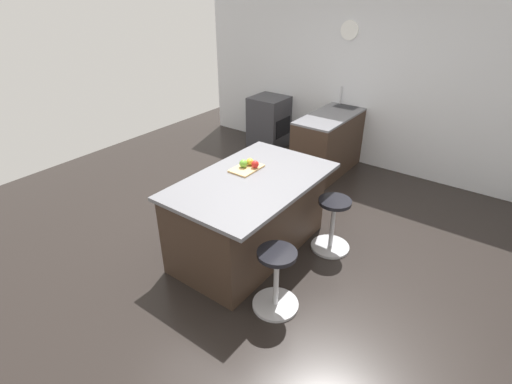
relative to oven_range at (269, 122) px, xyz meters
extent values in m
plane|color=black|center=(2.45, 1.48, -0.45)|extent=(7.61, 7.61, 0.00)
cube|color=silver|center=(-0.35, 1.48, 0.87)|extent=(0.12, 5.85, 2.64)
cylinder|color=white|center=(-0.28, 1.24, 1.60)|extent=(0.03, 0.28, 0.28)
cube|color=#38281E|center=(0.00, 1.37, 0.00)|extent=(2.04, 0.60, 0.90)
cube|color=slate|center=(0.00, 1.37, 0.46)|extent=(2.04, 0.60, 0.03)
cube|color=#38383D|center=(-0.25, 1.37, 0.42)|extent=(0.44, 0.36, 0.12)
cylinder|color=#B7B7BC|center=(-0.25, 1.22, 0.62)|extent=(0.02, 0.02, 0.28)
cube|color=#38383D|center=(0.00, 0.00, 0.00)|extent=(0.60, 0.60, 0.90)
cube|color=black|center=(0.00, 0.30, -0.04)|extent=(0.44, 0.01, 0.32)
cube|color=#38281E|center=(2.72, 1.62, -0.01)|extent=(1.73, 0.93, 0.87)
cube|color=slate|center=(2.72, 1.67, 0.44)|extent=(1.79, 1.13, 0.04)
cylinder|color=#B7B7BC|center=(2.16, 2.37, -0.43)|extent=(0.44, 0.44, 0.03)
cylinder|color=#B7B7BC|center=(2.16, 2.37, -0.14)|extent=(0.05, 0.05, 0.58)
cylinder|color=black|center=(2.16, 2.37, 0.17)|extent=(0.36, 0.36, 0.04)
cylinder|color=#B7B7BC|center=(3.28, 2.37, -0.43)|extent=(0.44, 0.44, 0.03)
cylinder|color=#B7B7BC|center=(3.28, 2.37, -0.14)|extent=(0.05, 0.05, 0.58)
cylinder|color=black|center=(3.28, 2.37, 0.17)|extent=(0.36, 0.36, 0.04)
cube|color=tan|center=(2.57, 1.48, 0.47)|extent=(0.36, 0.24, 0.02)
sphere|color=#609E2D|center=(2.58, 1.45, 0.53)|extent=(0.09, 0.09, 0.09)
sphere|color=red|center=(2.52, 1.55, 0.52)|extent=(0.08, 0.08, 0.08)
sphere|color=gold|center=(2.49, 1.47, 0.52)|extent=(0.08, 0.08, 0.08)
camera|label=1|loc=(5.58, 3.84, 2.30)|focal=27.33mm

